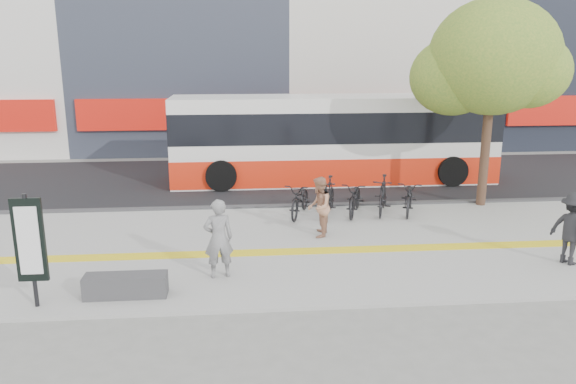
{
  "coord_description": "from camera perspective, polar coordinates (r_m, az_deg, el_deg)",
  "views": [
    {
      "loc": [
        -0.32,
        -11.56,
        4.77
      ],
      "look_at": [
        0.88,
        2.0,
        1.31
      ],
      "focal_mm": 34.71,
      "sensor_mm": 36.0,
      "label": 1
    }
  ],
  "objects": [
    {
      "name": "bench",
      "position": [
        11.51,
        -16.28,
        -9.18
      ],
      "size": [
        1.6,
        0.45,
        0.45
      ],
      "primitive_type": "cube",
      "color": "#323234",
      "rests_on": "sidewalk"
    },
    {
      "name": "ground",
      "position": [
        12.51,
        -3.24,
        -8.18
      ],
      "size": [
        120.0,
        120.0,
        0.0
      ],
      "primitive_type": "plane",
      "color": "slate",
      "rests_on": "ground"
    },
    {
      "name": "sidewalk",
      "position": [
        13.89,
        -3.45,
        -5.67
      ],
      "size": [
        40.0,
        7.0,
        0.08
      ],
      "primitive_type": "cube",
      "color": "gray",
      "rests_on": "ground"
    },
    {
      "name": "seated_woman",
      "position": [
        11.84,
        -7.13,
        -4.75
      ],
      "size": [
        0.69,
        0.53,
        1.71
      ],
      "primitive_type": "imported",
      "rotation": [
        0.0,
        0.0,
        3.34
      ],
      "color": "black",
      "rests_on": "sidewalk"
    },
    {
      "name": "pedestrian_dark",
      "position": [
        14.03,
        27.13,
        -3.35
      ],
      "size": [
        1.03,
        1.23,
        1.65
      ],
      "primitive_type": "imported",
      "rotation": [
        0.0,
        0.0,
        2.04
      ],
      "color": "black",
      "rests_on": "sidewalk"
    },
    {
      "name": "bicycle_row",
      "position": [
        16.45,
        6.93,
        -0.51
      ],
      "size": [
        4.53,
        2.03,
        1.12
      ],
      "color": "black",
      "rests_on": "sidewalk"
    },
    {
      "name": "tactile_strip",
      "position": [
        13.41,
        -3.39,
        -6.22
      ],
      "size": [
        40.0,
        0.45,
        0.01
      ],
      "primitive_type": "cube",
      "color": "yellow",
      "rests_on": "sidewalk"
    },
    {
      "name": "pedestrian_tan",
      "position": [
        14.35,
        3.19,
        -1.55
      ],
      "size": [
        0.75,
        0.88,
        1.57
      ],
      "primitive_type": "imported",
      "rotation": [
        0.0,
        0.0,
        -1.8
      ],
      "color": "#AC775B",
      "rests_on": "sidewalk"
    },
    {
      "name": "street",
      "position": [
        21.1,
        -4.05,
        1.25
      ],
      "size": [
        40.0,
        8.0,
        0.06
      ],
      "primitive_type": "cube",
      "color": "black",
      "rests_on": "ground"
    },
    {
      "name": "curb",
      "position": [
        17.22,
        -3.8,
        -1.61
      ],
      "size": [
        40.0,
        0.25,
        0.14
      ],
      "primitive_type": "cube",
      "color": "#323234",
      "rests_on": "ground"
    },
    {
      "name": "signboard",
      "position": [
        11.3,
        -24.95,
        -4.65
      ],
      "size": [
        0.55,
        0.1,
        2.2
      ],
      "color": "black",
      "rests_on": "sidewalk"
    },
    {
      "name": "bus",
      "position": [
        20.61,
        4.68,
        5.18
      ],
      "size": [
        11.75,
        2.78,
        3.13
      ],
      "color": "silver",
      "rests_on": "street"
    },
    {
      "name": "street_tree",
      "position": [
        18.01,
        20.06,
        12.62
      ],
      "size": [
        4.4,
        3.8,
        6.31
      ],
      "color": "#3D281C",
      "rests_on": "sidewalk"
    }
  ]
}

